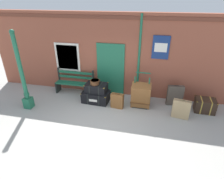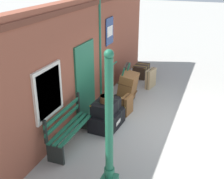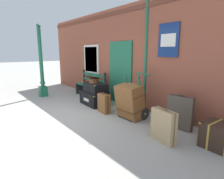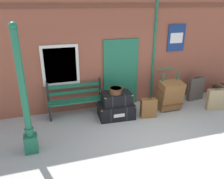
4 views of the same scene
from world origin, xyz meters
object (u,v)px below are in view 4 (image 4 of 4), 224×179
at_px(large_brown_trunk, 170,95).
at_px(suitcase_charcoal, 149,108).
at_px(round_hatbox, 116,90).
at_px(suitcase_tan, 216,99).
at_px(porters_trolley, 166,99).
at_px(lamp_post, 26,109).
at_px(steamer_trunk_middle, 116,98).
at_px(steamer_trunk_base, 116,110).
at_px(platform_bench, 76,100).
at_px(suitcase_oxblood, 196,89).

relative_size(large_brown_trunk, suitcase_charcoal, 1.58).
relative_size(round_hatbox, suitcase_tan, 0.54).
height_order(porters_trolley, large_brown_trunk, porters_trolley).
bearing_deg(porters_trolley, lamp_post, -164.33).
bearing_deg(suitcase_tan, lamp_post, -174.19).
bearing_deg(steamer_trunk_middle, lamp_post, -156.84).
height_order(steamer_trunk_base, suitcase_tan, suitcase_tan).
relative_size(platform_bench, porters_trolley, 1.35).
distance_m(lamp_post, large_brown_trunk, 4.16).
distance_m(platform_bench, steamer_trunk_base, 1.21).
height_order(porters_trolley, suitcase_charcoal, porters_trolley).
relative_size(steamer_trunk_middle, suitcase_tan, 1.20).
bearing_deg(steamer_trunk_base, large_brown_trunk, -0.40).
bearing_deg(porters_trolley, suitcase_charcoal, -152.55).
bearing_deg(steamer_trunk_base, lamp_post, -157.32).
bearing_deg(suitcase_oxblood, suitcase_tan, -80.12).
bearing_deg(suitcase_oxblood, suitcase_charcoal, -161.91).
height_order(large_brown_trunk, suitcase_oxblood, large_brown_trunk).
bearing_deg(lamp_post, platform_bench, 50.41).
height_order(lamp_post, platform_bench, lamp_post).
bearing_deg(steamer_trunk_base, steamer_trunk_middle, 61.85).
bearing_deg(platform_bench, steamer_trunk_base, -26.14).
bearing_deg(suitcase_charcoal, suitcase_tan, -3.86).
height_order(suitcase_oxblood, suitcase_tan, suitcase_oxblood).
distance_m(round_hatbox, suitcase_charcoal, 1.10).
distance_m(round_hatbox, suitcase_tan, 3.17).
distance_m(porters_trolley, suitcase_tan, 1.49).
height_order(platform_bench, round_hatbox, platform_bench).
height_order(steamer_trunk_base, steamer_trunk_middle, steamer_trunk_middle).
distance_m(lamp_post, platform_bench, 2.02).
bearing_deg(suitcase_oxblood, porters_trolley, -168.83).
xyz_separation_m(round_hatbox, suitcase_charcoal, (0.91, -0.26, -0.56)).
height_order(lamp_post, round_hatbox, lamp_post).
relative_size(porters_trolley, large_brown_trunk, 1.27).
bearing_deg(round_hatbox, suitcase_tan, -7.55).
distance_m(steamer_trunk_middle, suitcase_charcoal, 0.97).
relative_size(round_hatbox, porters_trolley, 0.32).
bearing_deg(porters_trolley, suitcase_tan, -22.76).
bearing_deg(lamp_post, large_brown_trunk, 13.29).
bearing_deg(lamp_post, suitcase_tan, 5.81).
xyz_separation_m(platform_bench, round_hatbox, (1.05, -0.52, 0.39)).
relative_size(platform_bench, steamer_trunk_middle, 1.92).
bearing_deg(steamer_trunk_middle, platform_bench, 155.48).
bearing_deg(steamer_trunk_middle, suitcase_oxblood, 7.37).
bearing_deg(porters_trolley, steamer_trunk_base, -174.48).
height_order(steamer_trunk_base, large_brown_trunk, large_brown_trunk).
relative_size(round_hatbox, large_brown_trunk, 0.40).
bearing_deg(porters_trolley, platform_bench, 172.66).
bearing_deg(lamp_post, suitcase_charcoal, 12.33).
distance_m(round_hatbox, large_brown_trunk, 1.77).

